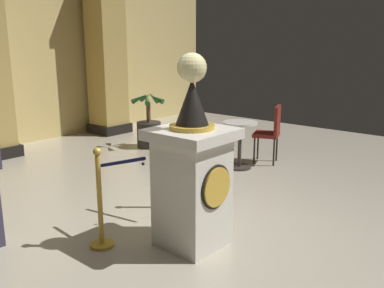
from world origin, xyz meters
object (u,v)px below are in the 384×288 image
(cafe_table, at_px, (240,139))
(potted_palm_right, at_px, (149,129))
(cafe_chair_red, at_px, (271,129))
(stanchion_far, at_px, (100,213))
(stanchion_near, at_px, (179,181))
(pedestal_clock, at_px, (192,173))

(cafe_table, bearing_deg, potted_palm_right, 88.96)
(cafe_chair_red, bearing_deg, stanchion_far, -175.92)
(stanchion_far, xyz_separation_m, cafe_chair_red, (3.67, 0.26, 0.22))
(potted_palm_right, distance_m, cafe_chair_red, 2.40)
(stanchion_far, height_order, cafe_chair_red, stanchion_far)
(stanchion_near, relative_size, cafe_table, 1.32)
(stanchion_near, xyz_separation_m, cafe_chair_red, (2.43, 0.17, 0.23))
(cafe_table, bearing_deg, cafe_chair_red, -20.90)
(potted_palm_right, bearing_deg, pedestal_clock, -127.87)
(stanchion_near, bearing_deg, cafe_chair_red, 3.97)
(stanchion_far, xyz_separation_m, potted_palm_right, (3.13, 2.59, -0.01))
(stanchion_far, distance_m, cafe_chair_red, 3.69)
(pedestal_clock, height_order, stanchion_near, pedestal_clock)
(stanchion_far, relative_size, cafe_chair_red, 1.05)
(stanchion_near, xyz_separation_m, cafe_table, (1.85, 0.39, 0.13))
(pedestal_clock, relative_size, stanchion_near, 1.89)
(stanchion_far, bearing_deg, pedestal_clock, -46.55)
(pedestal_clock, relative_size, cafe_table, 2.50)
(stanchion_far, bearing_deg, stanchion_near, 4.31)
(pedestal_clock, relative_size, cafe_chair_red, 1.95)
(pedestal_clock, xyz_separation_m, cafe_table, (2.48, 1.13, -0.27))
(stanchion_near, bearing_deg, pedestal_clock, -130.19)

